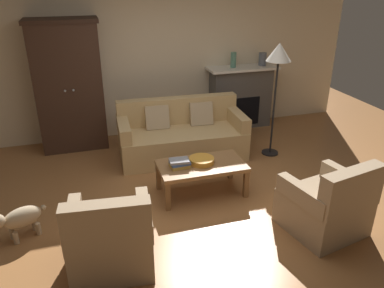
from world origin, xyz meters
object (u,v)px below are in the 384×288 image
(coffee_table, at_px, (202,168))
(mantel_vase_slate, at_px, (263,59))
(book_stack, at_px, (180,163))
(fireplace, at_px, (240,97))
(fruit_bowl, at_px, (202,160))
(armoire, at_px, (69,86))
(armchair_near_right, at_px, (327,206))
(armchair_near_left, at_px, (111,239))
(couch, at_px, (182,136))
(mantel_vase_jade, at_px, (233,60))
(floor_lamp, at_px, (278,59))
(dog, at_px, (19,219))

(coffee_table, relative_size, mantel_vase_slate, 4.85)
(book_stack, bearing_deg, fireplace, 50.55)
(fruit_bowl, xyz_separation_m, mantel_vase_slate, (1.79, 2.03, 0.78))
(armoire, bearing_deg, armchair_near_right, -50.61)
(mantel_vase_slate, bearing_deg, book_stack, -135.41)
(armoire, relative_size, fruit_bowl, 6.36)
(book_stack, distance_m, armchair_near_left, 1.43)
(armoire, height_order, mantel_vase_slate, armoire)
(fruit_bowl, distance_m, book_stack, 0.30)
(couch, relative_size, mantel_vase_jade, 7.37)
(mantel_vase_jade, height_order, armchair_near_left, mantel_vase_jade)
(fireplace, distance_m, couch, 1.66)
(armchair_near_right, distance_m, floor_lamp, 2.33)
(couch, relative_size, coffee_table, 1.78)
(fruit_bowl, bearing_deg, mantel_vase_slate, 48.55)
(mantel_vase_slate, distance_m, dog, 4.72)
(couch, height_order, armchair_near_right, armchair_near_right)
(coffee_table, xyz_separation_m, armchair_near_left, (-1.25, -1.04, -0.05))
(armchair_near_right, bearing_deg, book_stack, 139.52)
(armchair_near_left, bearing_deg, dog, 141.49)
(armoire, xyz_separation_m, couch, (1.58, -0.83, -0.70))
(mantel_vase_jade, relative_size, dog, 0.50)
(fireplace, relative_size, book_stack, 4.78)
(mantel_vase_jade, relative_size, mantel_vase_slate, 1.17)
(fireplace, relative_size, mantel_vase_jade, 4.75)
(book_stack, distance_m, armchair_near_right, 1.78)
(couch, distance_m, armchair_near_right, 2.53)
(coffee_table, relative_size, fruit_bowl, 3.44)
(dog, bearing_deg, book_stack, 10.10)
(fireplace, xyz_separation_m, mantel_vase_slate, (0.38, -0.02, 0.66))
(armchair_near_left, bearing_deg, fruit_bowl, 40.48)
(fireplace, distance_m, mantel_vase_slate, 0.77)
(armchair_near_left, bearing_deg, mantel_vase_jade, 51.26)
(armoire, relative_size, armchair_near_left, 2.31)
(armchair_near_right, bearing_deg, armchair_near_left, 177.34)
(book_stack, distance_m, dog, 1.90)
(coffee_table, height_order, armchair_near_left, armchair_near_left)
(fireplace, xyz_separation_m, dog, (-3.57, -2.41, -0.32))
(couch, distance_m, dog, 2.66)
(armchair_near_left, bearing_deg, floor_lamp, 34.94)
(mantel_vase_slate, height_order, dog, mantel_vase_slate)
(coffee_table, relative_size, armchair_near_left, 1.25)
(armoire, xyz_separation_m, mantel_vase_jade, (2.77, 0.06, 0.23))
(mantel_vase_jade, relative_size, floor_lamp, 0.15)
(armchair_near_left, relative_size, dog, 1.66)
(couch, bearing_deg, fruit_bowl, -92.31)
(couch, distance_m, mantel_vase_slate, 2.16)
(floor_lamp, bearing_deg, armchair_near_left, -145.06)
(coffee_table, bearing_deg, armchair_near_left, -140.13)
(mantel_vase_slate, xyz_separation_m, floor_lamp, (-0.38, -1.24, 0.27))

